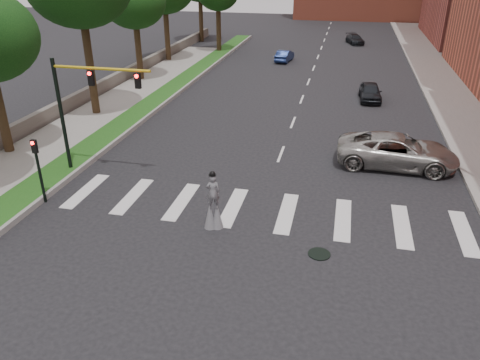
{
  "coord_description": "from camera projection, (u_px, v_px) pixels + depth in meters",
  "views": [
    {
      "loc": [
        3.34,
        -17.89,
        10.89
      ],
      "look_at": [
        -0.84,
        0.55,
        1.7
      ],
      "focal_mm": 35.0,
      "sensor_mm": 36.0,
      "label": 1
    }
  ],
  "objects": [
    {
      "name": "grass_median",
      "position": [
        170.0,
        90.0,
        40.89
      ],
      "size": [
        2.0,
        60.0,
        0.25
      ],
      "primitive_type": "cube",
      "color": "#1A4B15",
      "rests_on": "ground"
    },
    {
      "name": "ground_plane",
      "position": [
        255.0,
        221.0,
        21.12
      ],
      "size": [
        160.0,
        160.0,
        0.0
      ],
      "primitive_type": "plane",
      "color": "black",
      "rests_on": "ground"
    },
    {
      "name": "manhole",
      "position": [
        319.0,
        254.0,
        18.76
      ],
      "size": [
        0.9,
        0.9,
        0.04
      ],
      "primitive_type": "cylinder",
      "color": "black",
      "rests_on": "ground"
    },
    {
      "name": "sidewalk_left",
      "position": [
        80.0,
        124.0,
        32.73
      ],
      "size": [
        4.0,
        60.0,
        0.18
      ],
      "primitive_type": "cube",
      "color": "gray",
      "rests_on": "ground"
    },
    {
      "name": "car_far",
      "position": [
        355.0,
        39.0,
        62.04
      ],
      "size": [
        2.82,
        4.41,
        1.19
      ],
      "primitive_type": "imported",
      "rotation": [
        0.0,
        0.0,
        0.3
      ],
      "color": "black",
      "rests_on": "ground"
    },
    {
      "name": "median_curb",
      "position": [
        182.0,
        90.0,
        40.67
      ],
      "size": [
        0.2,
        60.0,
        0.28
      ],
      "primitive_type": "cube",
      "color": "gray",
      "rests_on": "ground"
    },
    {
      "name": "car_near",
      "position": [
        370.0,
        92.0,
        38.15
      ],
      "size": [
        1.89,
        4.19,
        1.4
      ],
      "primitive_type": "imported",
      "rotation": [
        0.0,
        0.0,
        0.06
      ],
      "color": "black",
      "rests_on": "ground"
    },
    {
      "name": "traffic_signal",
      "position": [
        80.0,
        100.0,
        23.88
      ],
      "size": [
        5.3,
        0.23,
        6.2
      ],
      "color": "black",
      "rests_on": "ground"
    },
    {
      "name": "suv_crossing",
      "position": [
        397.0,
        151.0,
        26.16
      ],
      "size": [
        6.68,
        3.23,
        1.83
      ],
      "primitive_type": "imported",
      "rotation": [
        0.0,
        0.0,
        1.54
      ],
      "color": "#A2A099",
      "rests_on": "ground"
    },
    {
      "name": "stilt_performer",
      "position": [
        213.0,
        207.0,
        20.17
      ],
      "size": [
        0.83,
        0.61,
        2.73
      ],
      "rotation": [
        0.0,
        0.0,
        3.42
      ],
      "color": "black",
      "rests_on": "ground"
    },
    {
      "name": "sidewalk_right",
      "position": [
        452.0,
        91.0,
        40.52
      ],
      "size": [
        5.0,
        90.0,
        0.18
      ],
      "primitive_type": "cube",
      "color": "gray",
      "rests_on": "ground"
    },
    {
      "name": "car_mid",
      "position": [
        285.0,
        56.0,
        51.9
      ],
      "size": [
        1.78,
        3.94,
        1.26
      ],
      "primitive_type": "imported",
      "rotation": [
        0.0,
        0.0,
        3.02
      ],
      "color": "navy",
      "rests_on": "ground"
    },
    {
      "name": "stone_wall",
      "position": [
        122.0,
        76.0,
        43.55
      ],
      "size": [
        0.5,
        56.0,
        1.1
      ],
      "primitive_type": "cube",
      "color": "#5E5951",
      "rests_on": "ground"
    },
    {
      "name": "secondary_signal",
      "position": [
        38.0,
        165.0,
        21.87
      ],
      "size": [
        0.25,
        0.21,
        3.23
      ],
      "color": "black",
      "rests_on": "ground"
    },
    {
      "name": "tree_3",
      "position": [
        134.0,
        1.0,
        41.37
      ],
      "size": [
        5.67,
        5.67,
        9.5
      ],
      "color": "black",
      "rests_on": "ground"
    }
  ]
}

